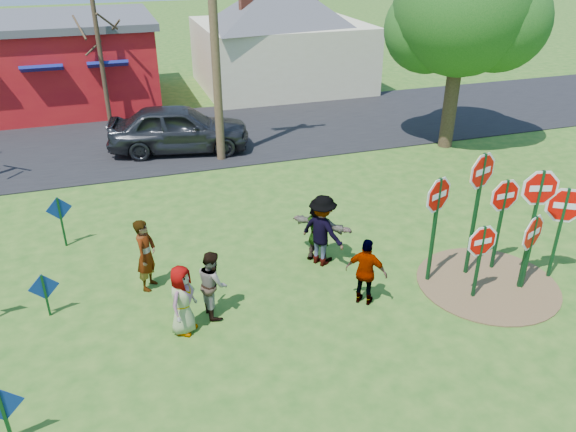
% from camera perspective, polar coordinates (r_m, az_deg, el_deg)
% --- Properties ---
extents(ground, '(120.00, 120.00, 0.00)m').
position_cam_1_polar(ground, '(12.66, 0.05, -8.06)').
color(ground, '#275819').
rests_on(ground, ground).
extents(road, '(120.00, 7.50, 0.04)m').
position_cam_1_polar(road, '(22.77, -9.12, 8.12)').
color(road, black).
rests_on(road, ground).
extents(dirt_patch, '(3.20, 3.20, 0.03)m').
position_cam_1_polar(dirt_patch, '(13.82, 19.57, -6.47)').
color(dirt_patch, brown).
rests_on(dirt_patch, ground).
extents(red_building, '(9.40, 7.69, 3.90)m').
position_cam_1_polar(red_building, '(28.42, -23.13, 14.21)').
color(red_building, '#A11017').
rests_on(red_building, ground).
extents(cream_house, '(9.40, 9.40, 6.50)m').
position_cam_1_polar(cream_house, '(29.50, -0.77, 18.57)').
color(cream_house, beige).
rests_on(cream_house, ground).
extents(stop_sign_a, '(0.98, 0.07, 1.91)m').
position_cam_1_polar(stop_sign_a, '(12.61, 19.05, -2.98)').
color(stop_sign_a, '#113E1D').
rests_on(stop_sign_a, ground).
extents(stop_sign_b, '(1.07, 0.37, 3.19)m').
position_cam_1_polar(stop_sign_b, '(13.01, 18.95, 3.11)').
color(stop_sign_b, '#113E1D').
rests_on(stop_sign_b, ground).
extents(stop_sign_c, '(1.05, 0.30, 3.03)m').
position_cam_1_polar(stop_sign_c, '(12.97, 23.96, 1.20)').
color(stop_sign_c, '#113E1D').
rests_on(stop_sign_c, ground).
extents(stop_sign_d, '(1.05, 0.07, 2.46)m').
position_cam_1_polar(stop_sign_d, '(13.67, 21.06, 1.27)').
color(stop_sign_d, '#113E1D').
rests_on(stop_sign_d, ground).
extents(stop_sign_e, '(1.03, 0.44, 1.98)m').
position_cam_1_polar(stop_sign_e, '(13.33, 23.53, -2.04)').
color(stop_sign_e, '#113E1D').
rests_on(stop_sign_e, ground).
extents(stop_sign_f, '(0.98, 0.60, 2.44)m').
position_cam_1_polar(stop_sign_f, '(13.86, 26.20, 0.38)').
color(stop_sign_f, '#113E1D').
rests_on(stop_sign_f, ground).
extents(stop_sign_g, '(1.02, 0.42, 2.74)m').
position_cam_1_polar(stop_sign_g, '(12.64, 14.90, 0.93)').
color(stop_sign_g, '#113E1D').
rests_on(stop_sign_g, ground).
extents(blue_diamond_a, '(0.66, 0.08, 1.17)m').
position_cam_1_polar(blue_diamond_a, '(10.10, -26.97, -17.22)').
color(blue_diamond_a, '#113E1D').
rests_on(blue_diamond_a, ground).
extents(blue_diamond_c, '(0.61, 0.11, 1.02)m').
position_cam_1_polar(blue_diamond_c, '(12.76, -23.49, -6.99)').
color(blue_diamond_c, '#113E1D').
rests_on(blue_diamond_c, ground).
extents(blue_diamond_d, '(0.62, 0.15, 1.38)m').
position_cam_1_polar(blue_diamond_d, '(15.25, -22.12, 0.01)').
color(blue_diamond_d, '#113E1D').
rests_on(blue_diamond_d, ground).
extents(person_a, '(0.83, 0.88, 1.51)m').
position_cam_1_polar(person_a, '(11.42, -10.69, -8.37)').
color(person_a, '#45568F').
rests_on(person_a, ground).
extents(person_b, '(0.66, 0.74, 1.71)m').
position_cam_1_polar(person_b, '(12.87, -14.22, -3.83)').
color(person_b, '#287A78').
rests_on(person_b, ground).
extents(person_c, '(0.63, 0.78, 1.49)m').
position_cam_1_polar(person_c, '(11.83, -7.66, -6.79)').
color(person_c, brown).
rests_on(person_c, ground).
extents(person_d, '(1.18, 1.34, 1.80)m').
position_cam_1_polar(person_d, '(13.39, 3.51, -1.48)').
color(person_d, '#313135').
rests_on(person_d, ground).
extents(person_e, '(0.94, 0.89, 1.56)m').
position_cam_1_polar(person_e, '(12.13, 7.95, -5.67)').
color(person_e, '#482A59').
rests_on(person_e, ground).
extents(person_f, '(1.44, 1.49, 1.69)m').
position_cam_1_polar(person_f, '(13.55, 3.20, -1.35)').
color(person_f, '#1D4F34').
rests_on(person_f, ground).
extents(suv, '(5.30, 2.92, 1.71)m').
position_cam_1_polar(suv, '(20.90, -11.02, 8.75)').
color(suv, '#313137').
rests_on(suv, road).
extents(utility_pole, '(2.30, 0.30, 9.38)m').
position_cam_1_polar(utility_pole, '(18.98, -7.62, 19.74)').
color(utility_pole, '#4C3823').
rests_on(utility_pole, ground).
extents(leafy_tree, '(5.19, 4.73, 7.37)m').
position_cam_1_polar(leafy_tree, '(21.18, 17.58, 19.01)').
color(leafy_tree, '#382819').
rests_on(leafy_tree, ground).
extents(bare_tree_east, '(1.80, 1.80, 4.94)m').
position_cam_1_polar(bare_tree_east, '(24.15, -18.63, 15.99)').
color(bare_tree_east, '#382819').
rests_on(bare_tree_east, ground).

